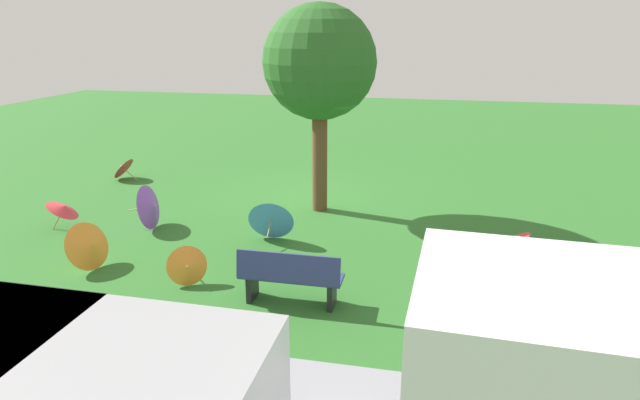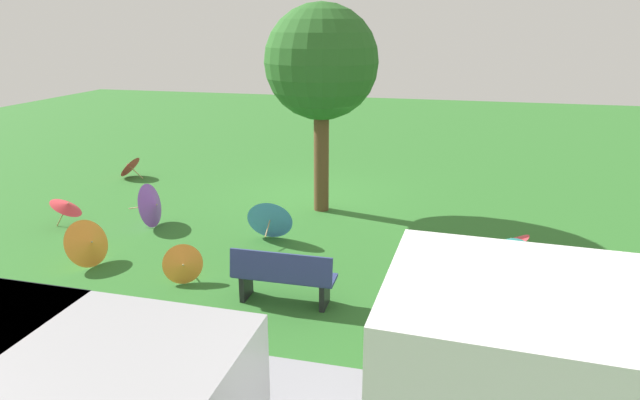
# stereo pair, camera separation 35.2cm
# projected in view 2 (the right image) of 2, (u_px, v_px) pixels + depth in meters

# --- Properties ---
(ground) EXTENTS (40.00, 40.00, 0.00)m
(ground) POSITION_uv_depth(u_px,v_px,m) (318.00, 202.00, 13.35)
(ground) COLOR #2D6B28
(park_bench) EXTENTS (1.60, 0.49, 0.90)m
(park_bench) POSITION_uv_depth(u_px,v_px,m) (283.00, 277.00, 8.38)
(park_bench) COLOR navy
(park_bench) RESTS_ON ground
(shade_tree) EXTENTS (2.49, 2.49, 4.61)m
(shade_tree) POSITION_uv_depth(u_px,v_px,m) (321.00, 64.00, 11.82)
(shade_tree) COLOR brown
(shade_tree) RESTS_ON ground
(parasol_purple_0) EXTENTS (0.78, 0.97, 0.96)m
(parasol_purple_0) POSITION_uv_depth(u_px,v_px,m) (153.00, 205.00, 11.63)
(parasol_purple_0) COLOR tan
(parasol_purple_0) RESTS_ON ground
(parasol_teal_0) EXTENTS (0.82, 0.73, 0.76)m
(parasol_teal_0) POSITION_uv_depth(u_px,v_px,m) (513.00, 261.00, 9.14)
(parasol_teal_0) COLOR tan
(parasol_teal_0) RESTS_ON ground
(parasol_red_0) EXTENTS (0.82, 0.84, 0.69)m
(parasol_red_0) POSITION_uv_depth(u_px,v_px,m) (67.00, 206.00, 11.65)
(parasol_red_0) COLOR tan
(parasol_red_0) RESTS_ON ground
(parasol_blue_0) EXTENTS (0.97, 0.82, 0.91)m
(parasol_blue_0) POSITION_uv_depth(u_px,v_px,m) (271.00, 218.00, 10.95)
(parasol_blue_0) COLOR tan
(parasol_blue_0) RESTS_ON ground
(parasol_red_1) EXTENTS (0.69, 0.71, 0.66)m
(parasol_red_1) POSITION_uv_depth(u_px,v_px,m) (129.00, 166.00, 15.38)
(parasol_red_1) COLOR tan
(parasol_red_1) RESTS_ON ground
(parasol_purple_2) EXTENTS (0.69, 0.75, 0.75)m
(parasol_purple_2) POSITION_uv_depth(u_px,v_px,m) (445.00, 294.00, 8.04)
(parasol_purple_2) COLOR tan
(parasol_purple_2) RESTS_ON ground
(parasol_orange_1) EXTENTS (0.73, 0.70, 0.68)m
(parasol_orange_1) POSITION_uv_depth(u_px,v_px,m) (183.00, 264.00, 9.10)
(parasol_orange_1) COLOR tan
(parasol_orange_1) RESTS_ON ground
(parasol_red_2) EXTENTS (0.66, 0.70, 0.58)m
(parasol_red_2) POSITION_uv_depth(u_px,v_px,m) (513.00, 241.00, 10.03)
(parasol_red_2) COLOR tan
(parasol_red_2) RESTS_ON ground
(parasol_orange_2) EXTENTS (0.85, 0.97, 0.87)m
(parasol_orange_2) POSITION_uv_depth(u_px,v_px,m) (89.00, 243.00, 9.75)
(parasol_orange_2) COLOR tan
(parasol_orange_2) RESTS_ON ground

